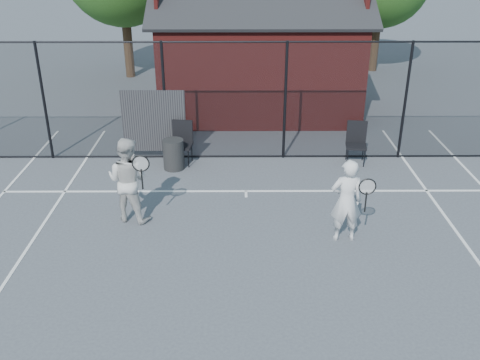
{
  "coord_description": "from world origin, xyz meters",
  "views": [
    {
      "loc": [
        -0.19,
        -7.87,
        5.38
      ],
      "look_at": [
        -0.15,
        1.26,
        1.1
      ],
      "focal_mm": 40.0,
      "sensor_mm": 36.0,
      "label": 1
    }
  ],
  "objects_px": {
    "player_back": "(128,180)",
    "chair_right": "(356,144)",
    "clubhouse": "(259,62)",
    "chair_left": "(181,144)",
    "waste_bin": "(174,154)",
    "player_front": "(346,201)"
  },
  "relations": [
    {
      "from": "player_back",
      "to": "chair_right",
      "type": "height_order",
      "value": "player_back"
    },
    {
      "from": "clubhouse",
      "to": "chair_right",
      "type": "xyz_separation_m",
      "value": [
        2.29,
        -4.4,
        -1.09
      ]
    },
    {
      "from": "chair_left",
      "to": "player_back",
      "type": "bearing_deg",
      "value": -98.39
    },
    {
      "from": "chair_right",
      "to": "clubhouse",
      "type": "bearing_deg",
      "value": 124.98
    },
    {
      "from": "chair_right",
      "to": "waste_bin",
      "type": "height_order",
      "value": "chair_right"
    },
    {
      "from": "clubhouse",
      "to": "chair_right",
      "type": "relative_size",
      "value": 6.27
    },
    {
      "from": "chair_right",
      "to": "waste_bin",
      "type": "xyz_separation_m",
      "value": [
        -4.55,
        -0.31,
        -0.14
      ]
    },
    {
      "from": "clubhouse",
      "to": "player_back",
      "type": "xyz_separation_m",
      "value": [
        -2.87,
        -7.25,
        -0.73
      ]
    },
    {
      "from": "player_front",
      "to": "chair_left",
      "type": "bearing_deg",
      "value": 133.03
    },
    {
      "from": "waste_bin",
      "to": "clubhouse",
      "type": "bearing_deg",
      "value": 64.31
    },
    {
      "from": "clubhouse",
      "to": "waste_bin",
      "type": "relative_size",
      "value": 8.61
    },
    {
      "from": "player_front",
      "to": "chair_right",
      "type": "xyz_separation_m",
      "value": [
        0.96,
        3.67,
        -0.31
      ]
    },
    {
      "from": "clubhouse",
      "to": "player_back",
      "type": "distance_m",
      "value": 7.83
    },
    {
      "from": "chair_left",
      "to": "waste_bin",
      "type": "height_order",
      "value": "chair_left"
    },
    {
      "from": "clubhouse",
      "to": "chair_right",
      "type": "height_order",
      "value": "clubhouse"
    },
    {
      "from": "waste_bin",
      "to": "chair_left",
      "type": "bearing_deg",
      "value": 61.03
    },
    {
      "from": "player_back",
      "to": "waste_bin",
      "type": "height_order",
      "value": "player_back"
    },
    {
      "from": "player_front",
      "to": "chair_left",
      "type": "relative_size",
      "value": 1.55
    },
    {
      "from": "chair_right",
      "to": "waste_bin",
      "type": "bearing_deg",
      "value": -168.62
    },
    {
      "from": "player_back",
      "to": "clubhouse",
      "type": "bearing_deg",
      "value": 68.37
    },
    {
      "from": "player_front",
      "to": "chair_right",
      "type": "relative_size",
      "value": 1.59
    },
    {
      "from": "clubhouse",
      "to": "chair_left",
      "type": "distance_m",
      "value": 4.99
    }
  ]
}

